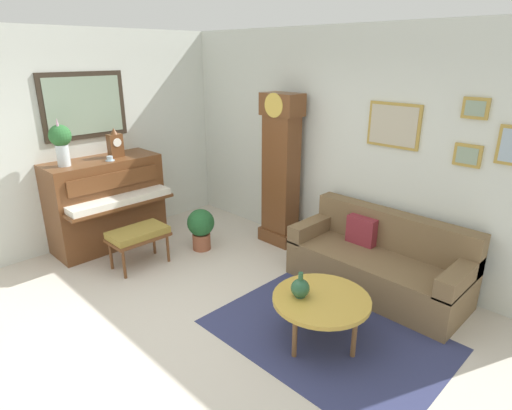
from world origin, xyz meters
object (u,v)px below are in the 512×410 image
at_px(green_jug, 300,288).
at_px(piano, 107,203).
at_px(couch, 379,262).
at_px(flower_vase, 61,140).
at_px(mantel_clock, 115,144).
at_px(piano_bench, 138,235).
at_px(potted_plant, 201,227).
at_px(teacup, 110,159).
at_px(grandfather_clock, 281,175).
at_px(coffee_table, 321,300).

bearing_deg(green_jug, piano, -175.43).
xyz_separation_m(couch, flower_vase, (-3.18, -2.02, 1.20)).
bearing_deg(mantel_clock, piano_bench, -16.82).
bearing_deg(potted_plant, flower_vase, -128.59).
distance_m(piano, piano_bench, 0.86).
distance_m(piano, teacup, 0.63).
xyz_separation_m(couch, teacup, (-3.04, -1.51, 0.91)).
distance_m(piano, flower_vase, 1.02).
bearing_deg(flower_vase, grandfather_clock, 54.25).
distance_m(couch, mantel_clock, 3.61).
bearing_deg(potted_plant, couch, 19.39).
relative_size(piano_bench, coffee_table, 0.80).
bearing_deg(coffee_table, couch, 94.42).
height_order(flower_vase, teacup, flower_vase).
distance_m(coffee_table, mantel_clock, 3.42).
bearing_deg(piano_bench, mantel_clock, 163.18).
bearing_deg(potted_plant, grandfather_clock, 58.43).
xyz_separation_m(piano, grandfather_clock, (1.57, 1.71, 0.36)).
bearing_deg(coffee_table, mantel_clock, -177.16).
height_order(mantel_clock, flower_vase, flower_vase).
height_order(teacup, green_jug, teacup).
height_order(piano, coffee_table, piano).
relative_size(flower_vase, teacup, 5.00).
xyz_separation_m(grandfather_clock, couch, (1.61, -0.16, -0.65)).
height_order(grandfather_clock, flower_vase, grandfather_clock).
bearing_deg(green_jug, potted_plant, 165.90).
distance_m(piano_bench, mantel_clock, 1.30).
distance_m(grandfather_clock, teacup, 2.21).
height_order(grandfather_clock, mantel_clock, grandfather_clock).
bearing_deg(potted_plant, green_jug, -14.10).
distance_m(couch, green_jug, 1.32).
xyz_separation_m(coffee_table, flower_vase, (-3.27, -0.84, 1.11)).
bearing_deg(piano, potted_plant, 38.02).
bearing_deg(teacup, mantel_clock, 130.35).
height_order(piano_bench, couch, couch).
distance_m(couch, potted_plant, 2.31).
bearing_deg(flower_vase, coffee_table, 14.46).
bearing_deg(piano, coffee_table, 6.51).
distance_m(piano, coffee_table, 3.30).
distance_m(grandfather_clock, mantel_clock, 2.21).
height_order(piano, potted_plant, piano).
xyz_separation_m(piano, green_jug, (3.13, 0.25, -0.09)).
relative_size(piano, mantel_clock, 3.79).
height_order(green_jug, potted_plant, green_jug).
height_order(coffee_table, mantel_clock, mantel_clock).
xyz_separation_m(piano, teacup, (0.14, 0.05, 0.61)).
xyz_separation_m(piano, mantel_clock, (0.00, 0.21, 0.76)).
height_order(grandfather_clock, teacup, grandfather_clock).
bearing_deg(potted_plant, piano_bench, -101.41).
relative_size(couch, mantel_clock, 5.00).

